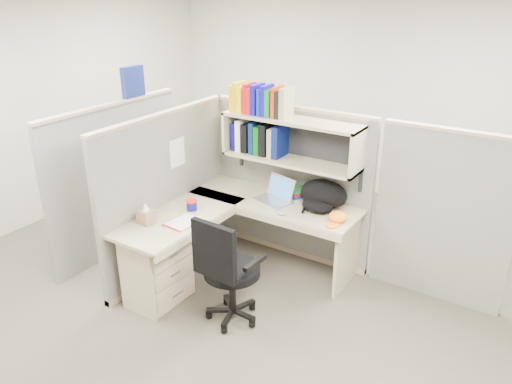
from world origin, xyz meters
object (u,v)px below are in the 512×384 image
Objects in this scene: desk at (189,251)px; laptop at (272,190)px; task_chair at (229,286)px; backpack at (321,196)px; snack_canister at (192,205)px.

desk is 1.01m from laptop.
backpack is at bearing 74.55° from task_chair.
laptop is 3.35× the size of snack_canister.
snack_canister is at bearing 149.85° from task_chair.
laptop is at bearing 99.98° from task_chair.
task_chair reaches higher than snack_canister.
snack_canister reaches higher than desk.
task_chair reaches higher than desk.
snack_canister is (-1.03, -0.68, -0.09)m from backpack.
laptop is 0.49m from backpack.
desk is 16.74× the size of snack_canister.
snack_canister is at bearing -116.99° from laptop.
desk is at bearing -58.95° from snack_canister.
snack_canister is at bearing -148.33° from backpack.
backpack is at bearing 46.36° from desk.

